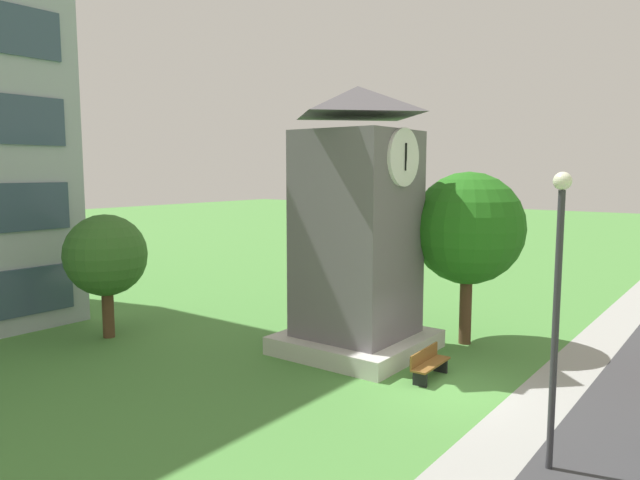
{
  "coord_description": "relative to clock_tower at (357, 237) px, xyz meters",
  "views": [
    {
      "loc": [
        -14.99,
        -6.65,
        6.15
      ],
      "look_at": [
        0.73,
        5.15,
        3.83
      ],
      "focal_mm": 33.02,
      "sensor_mm": 36.0,
      "label": 1
    }
  ],
  "objects": [
    {
      "name": "tree_streetside",
      "position": [
        3.03,
        -2.65,
        0.21
      ],
      "size": [
        3.94,
        3.94,
        6.12
      ],
      "color": "#513823",
      "rests_on": "ground"
    },
    {
      "name": "park_bench",
      "position": [
        -1.0,
        -3.24,
        -3.46
      ],
      "size": [
        1.81,
        0.54,
        0.88
      ],
      "color": "brown",
      "rests_on": "ground"
    },
    {
      "name": "clock_tower",
      "position": [
        0.0,
        0.0,
        0.0
      ],
      "size": [
        4.52,
        4.52,
        8.9
      ],
      "color": "slate",
      "rests_on": "ground"
    },
    {
      "name": "tree_near_tower",
      "position": [
        -4.16,
        8.25,
        -0.87
      ],
      "size": [
        2.99,
        2.99,
        4.58
      ],
      "color": "#513823",
      "rests_on": "ground"
    },
    {
      "name": "street_lamp",
      "position": [
        -4.33,
        -7.65,
        -0.14
      ],
      "size": [
        0.36,
        0.36,
        6.13
      ],
      "color": "#333338",
      "rests_on": "ground"
    },
    {
      "name": "kerb_strip",
      "position": [
        -1.47,
        -6.44,
        -3.92
      ],
      "size": [
        120.0,
        1.6,
        0.01
      ],
      "primitive_type": "cube",
      "color": "#9E9E99",
      "rests_on": "ground"
    },
    {
      "name": "ground_plane",
      "position": [
        -1.47,
        -4.15,
        -3.92
      ],
      "size": [
        160.0,
        160.0,
        0.0
      ],
      "primitive_type": "plane",
      "color": "#4C893D"
    }
  ]
}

